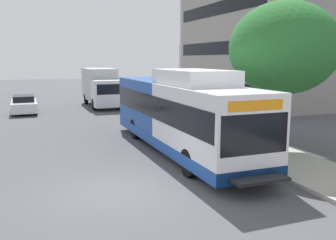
# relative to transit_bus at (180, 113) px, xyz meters

# --- Properties ---
(ground_plane) EXTENTS (120.00, 120.00, 0.00)m
(ground_plane) POSITION_rel_transit_bus_xyz_m (-3.85, 3.98, -1.70)
(ground_plane) COLOR #4C4C51
(sidewalk_curb) EXTENTS (3.00, 56.00, 0.14)m
(sidewalk_curb) POSITION_rel_transit_bus_xyz_m (3.15, 1.98, -1.63)
(sidewalk_curb) COLOR #A8A399
(sidewalk_curb) RESTS_ON ground
(transit_bus) EXTENTS (2.58, 12.25, 3.65)m
(transit_bus) POSITION_rel_transit_bus_xyz_m (0.00, 0.00, 0.00)
(transit_bus) COLOR white
(transit_bus) RESTS_ON ground
(street_tree_near_stop) EXTENTS (4.57, 4.57, 6.32)m
(street_tree_near_stop) POSITION_rel_transit_bus_xyz_m (3.89, -1.92, 2.81)
(street_tree_near_stop) COLOR #4C3823
(street_tree_near_stop) RESTS_ON sidewalk_curb
(parked_car_far_lane) EXTENTS (1.80, 4.50, 1.33)m
(parked_car_far_lane) POSITION_rel_transit_bus_xyz_m (-6.48, 15.17, -1.04)
(parked_car_far_lane) COLOR silver
(parked_car_far_lane) RESTS_ON ground
(box_truck_background) EXTENTS (2.32, 7.01, 3.25)m
(box_truck_background) POSITION_rel_transit_bus_xyz_m (-0.19, 17.01, 0.04)
(box_truck_background) COLOR silver
(box_truck_background) RESTS_ON ground
(lattice_comm_tower) EXTENTS (1.10, 1.10, 25.92)m
(lattice_comm_tower) POSITION_rel_transit_bus_xyz_m (12.88, 29.23, 6.83)
(lattice_comm_tower) COLOR #B7B7BC
(lattice_comm_tower) RESTS_ON ground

